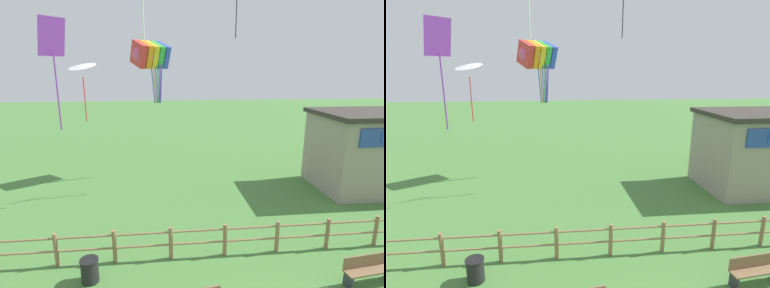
{
  "view_description": "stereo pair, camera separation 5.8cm",
  "coord_description": "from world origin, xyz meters",
  "views": [
    {
      "loc": [
        -1.21,
        -3.36,
        6.43
      ],
      "look_at": [
        0.0,
        7.86,
        3.6
      ],
      "focal_mm": 28.0,
      "sensor_mm": 36.0,
      "label": 1
    },
    {
      "loc": [
        -1.15,
        -3.36,
        6.43
      ],
      "look_at": [
        0.0,
        7.86,
        3.6
      ],
      "focal_mm": 28.0,
      "sensor_mm": 36.0,
      "label": 2
    }
  ],
  "objects": [
    {
      "name": "park_bench_by_building",
      "position": [
        5.06,
        3.98,
        0.5
      ],
      "size": [
        1.71,
        0.59,
        0.9
      ],
      "color": "brown",
      "rests_on": "ground_plane"
    },
    {
      "name": "trash_bin",
      "position": [
        -3.5,
        4.95,
        0.39
      ],
      "size": [
        0.57,
        0.57,
        0.77
      ],
      "color": "black",
      "rests_on": "ground_plane"
    },
    {
      "name": "kite_white_delta",
      "position": [
        -4.68,
        11.17,
        6.54
      ],
      "size": [
        1.7,
        1.69,
        2.79
      ],
      "color": "white"
    },
    {
      "name": "wooden_fence",
      "position": [
        0.0,
        5.86,
        0.67
      ],
      "size": [
        17.29,
        0.14,
        1.19
      ],
      "color": "olive",
      "rests_on": "ground_plane"
    },
    {
      "name": "kite_rainbow_parafoil",
      "position": [
        -1.67,
        15.08,
        7.25
      ],
      "size": [
        2.82,
        2.62,
        3.65
      ],
      "color": "#E54C8C"
    },
    {
      "name": "kite_purple_streamer",
      "position": [
        -4.63,
        7.28,
        7.05
      ],
      "size": [
        0.85,
        0.84,
        3.66
      ],
      "color": "purple"
    }
  ]
}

